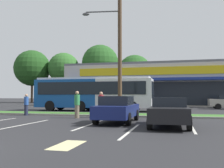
% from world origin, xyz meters
% --- Properties ---
extents(grass_median, '(56.00, 2.20, 0.12)m').
position_xyz_m(grass_median, '(0.00, 14.00, 0.06)').
color(grass_median, '#386B28').
rests_on(grass_median, ground_plane).
extents(curb_lip, '(56.00, 0.24, 0.12)m').
position_xyz_m(curb_lip, '(0.00, 12.78, 0.06)').
color(curb_lip, gray).
rests_on(curb_lip, ground_plane).
extents(parking_stripe_1, '(0.12, 4.80, 0.01)m').
position_xyz_m(parking_stripe_1, '(-0.84, 7.07, 0.00)').
color(parking_stripe_1, silver).
rests_on(parking_stripe_1, ground_plane).
extents(parking_stripe_2, '(0.12, 4.80, 0.01)m').
position_xyz_m(parking_stripe_2, '(2.46, 7.70, 0.00)').
color(parking_stripe_2, silver).
rests_on(parking_stripe_2, ground_plane).
extents(parking_stripe_3, '(0.12, 4.80, 0.01)m').
position_xyz_m(parking_stripe_3, '(4.86, 5.95, 0.00)').
color(parking_stripe_3, silver).
rests_on(parking_stripe_3, ground_plane).
extents(parking_stripe_4, '(0.12, 4.80, 0.01)m').
position_xyz_m(parking_stripe_4, '(7.48, 7.97, 0.00)').
color(parking_stripe_4, silver).
rests_on(parking_stripe_4, ground_plane).
extents(lot_arrow, '(0.70, 1.60, 0.01)m').
position_xyz_m(lot_arrow, '(3.54, 2.41, 0.00)').
color(lot_arrow, beige).
rests_on(lot_arrow, ground_plane).
extents(storefront_building, '(25.01, 13.38, 6.18)m').
position_xyz_m(storefront_building, '(3.40, 36.02, 3.09)').
color(storefront_building, '#BCB7AD').
rests_on(storefront_building, ground_plane).
extents(tree_far_left, '(7.61, 7.61, 11.13)m').
position_xyz_m(tree_far_left, '(-22.69, 43.90, 7.32)').
color(tree_far_left, '#473323').
rests_on(tree_far_left, ground_plane).
extents(tree_left, '(6.47, 6.47, 10.46)m').
position_xyz_m(tree_left, '(-15.84, 44.71, 7.21)').
color(tree_left, '#473323').
rests_on(tree_left, ground_plane).
extents(tree_mid_left, '(7.71, 7.71, 12.15)m').
position_xyz_m(tree_mid_left, '(-8.45, 46.64, 8.28)').
color(tree_mid_left, '#473323').
rests_on(tree_mid_left, ground_plane).
extents(tree_mid, '(6.67, 6.67, 9.60)m').
position_xyz_m(tree_mid, '(-1.00, 45.71, 6.25)').
color(tree_mid, '#473323').
rests_on(tree_mid, ground_plane).
extents(utility_pole, '(3.09, 2.40, 10.93)m').
position_xyz_m(utility_pole, '(2.60, 13.84, 5.82)').
color(utility_pole, '#4C3826').
rests_on(utility_pole, ground_plane).
extents(city_bus, '(11.54, 2.67, 3.25)m').
position_xyz_m(city_bus, '(-1.02, 19.09, 1.76)').
color(city_bus, '#144793').
rests_on(city_bus, ground_plane).
extents(car_0, '(1.90, 4.54, 1.47)m').
position_xyz_m(car_0, '(3.60, 9.13, 0.75)').
color(car_0, navy).
rests_on(car_0, ground_plane).
extents(car_1, '(4.18, 1.95, 1.53)m').
position_xyz_m(car_1, '(-5.18, 25.58, 0.79)').
color(car_1, navy).
rests_on(car_1, ground_plane).
extents(car_2, '(1.88, 4.20, 1.39)m').
position_xyz_m(car_2, '(6.45, 7.84, 0.73)').
color(car_2, black).
rests_on(car_2, ground_plane).
extents(pedestrian_near_bench, '(0.36, 0.36, 1.79)m').
position_xyz_m(pedestrian_near_bench, '(0.39, 11.16, 0.90)').
color(pedestrian_near_bench, '#726651').
rests_on(pedestrian_near_bench, ground_plane).
extents(pedestrian_by_pole, '(0.35, 0.35, 1.75)m').
position_xyz_m(pedestrian_by_pole, '(1.86, 11.82, 0.88)').
color(pedestrian_by_pole, '#1E2338').
rests_on(pedestrian_by_pole, ground_plane).
extents(pedestrian_mid, '(0.33, 0.33, 1.62)m').
position_xyz_m(pedestrian_mid, '(-4.22, 12.48, 0.81)').
color(pedestrian_mid, '#1E2338').
rests_on(pedestrian_mid, ground_plane).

